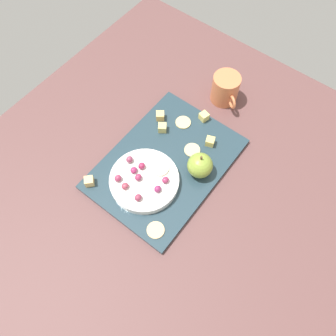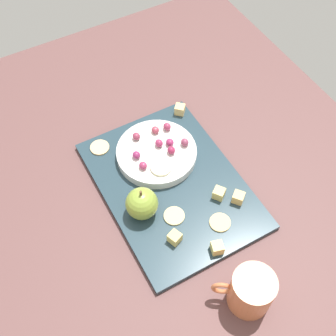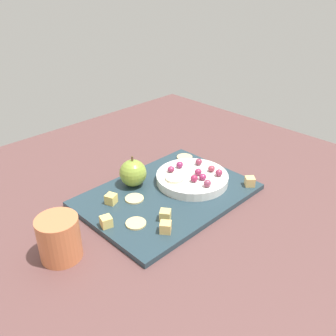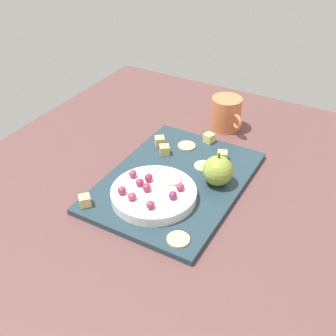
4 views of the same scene
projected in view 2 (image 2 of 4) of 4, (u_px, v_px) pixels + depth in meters
table at (148, 187)px, 98.00cm from camera, size 110.62×104.33×3.12cm
platter at (171, 185)px, 95.69cm from camera, size 39.46×28.24×1.28cm
serving_dish at (157, 153)px, 98.50cm from camera, size 17.84×17.84×2.11cm
apple_whole at (142, 204)px, 88.43cm from camera, size 6.63×6.63×6.63cm
apple_stem at (141, 193)px, 85.22cm from camera, size 0.50×0.50×1.20cm
cheese_cube_0 at (175, 238)px, 86.54cm from camera, size 2.89×2.89×2.24cm
cheese_cube_1 at (217, 248)px, 85.30cm from camera, size 2.77×2.77×2.24cm
cheese_cube_2 at (238, 198)px, 91.79cm from camera, size 3.15×3.15×2.24cm
cheese_cube_3 at (219, 193)px, 92.38cm from camera, size 3.13×3.13×2.24cm
cheese_cube_4 at (180, 109)px, 105.94cm from camera, size 3.17×3.17×2.24cm
cracker_0 at (174, 216)px, 90.36cm from camera, size 4.33×4.33×0.40cm
cracker_1 at (100, 147)px, 100.49cm from camera, size 4.33×4.33×0.40cm
cracker_2 at (220, 222)px, 89.49cm from camera, size 4.33×4.33×0.40cm
grape_0 at (159, 143)px, 97.68cm from camera, size 1.86×1.68×1.71cm
grape_1 at (185, 142)px, 97.79cm from camera, size 1.86×1.68×1.75cm
grape_2 at (155, 130)px, 99.98cm from camera, size 1.86×1.68×1.52cm
grape_3 at (142, 166)px, 94.22cm from camera, size 1.86×1.68×1.51cm
grape_4 at (136, 136)px, 98.87cm from camera, size 1.86×1.68×1.61cm
grape_5 at (170, 142)px, 97.93cm from camera, size 1.86×1.68×1.53cm
grape_6 at (137, 155)px, 95.91cm from camera, size 1.86×1.68×1.65cm
grape_7 at (167, 127)px, 100.40cm from camera, size 1.86×1.68×1.74cm
grape_8 at (171, 150)px, 96.54cm from camera, size 1.86×1.68×1.73cm
apple_slice_0 at (160, 167)px, 94.73cm from camera, size 4.56×4.56×0.60cm
cup at (251, 291)px, 78.41cm from camera, size 8.41×10.04×8.66cm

